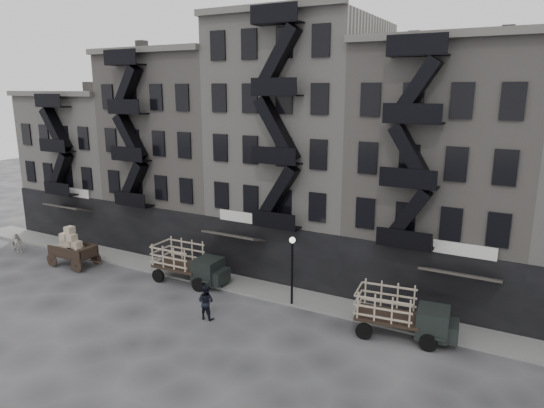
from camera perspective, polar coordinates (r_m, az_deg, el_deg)
The scene contains 12 objects.
ground at distance 28.80m, azimuth -5.54°, elevation -12.55°, with size 140.00×140.00×0.00m, color #38383A.
sidewalk at distance 31.64m, azimuth -1.66°, elevation -9.87°, with size 55.00×2.50×0.15m, color slate.
building_west at distance 47.13m, azimuth -19.25°, elevation 4.65°, with size 10.00×11.35×13.20m.
building_midwest at distance 40.09m, azimuth -9.71°, elevation 5.95°, with size 10.00×11.35×16.20m.
building_center at distance 34.67m, azimuth 3.38°, elevation 6.64°, with size 10.00×11.35×18.20m.
building_mideast at distance 31.86m, azimuth 19.83°, elevation 3.45°, with size 10.00×11.35×16.20m.
lamp_post at distance 28.37m, azimuth 2.38°, elevation -6.80°, with size 0.36×0.36×4.28m.
horse at distance 43.36m, azimuth -28.07°, elevation -3.91°, with size 0.91×2.00×1.69m, color silver.
wagon at distance 38.00m, azimuth -22.50°, elevation -4.32°, with size 3.52×1.97×2.93m.
stake_truck_west at distance 32.72m, azimuth -9.77°, elevation -6.60°, with size 5.25×2.28×2.61m.
stake_truck_east at distance 26.36m, azimuth 15.15°, elevation -12.06°, with size 5.24×2.58×2.54m.
pedestrian_mid at distance 27.79m, azimuth -7.78°, elevation -11.33°, with size 0.98×0.76×2.02m, color black.
Camera 1 is at (14.81, -21.25, 12.59)m, focal length 32.00 mm.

